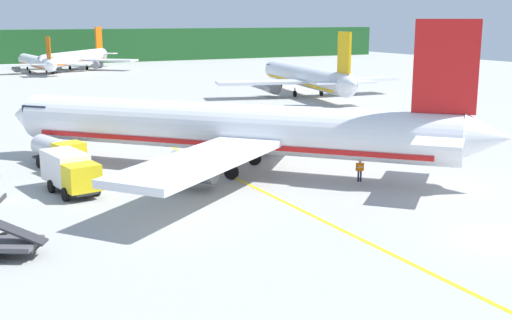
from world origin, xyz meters
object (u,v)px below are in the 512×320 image
airliner_mid_apron (307,77)px  service_truck_catering (58,151)px  service_truck_baggage (70,171)px  airliner_distant (37,62)px  airliner_foreground (232,129)px  airliner_far_taxiway (76,58)px  crew_marshaller (360,169)px

airliner_mid_apron → service_truck_catering: bearing=-143.0°
service_truck_baggage → airliner_distant: bearing=81.7°
airliner_foreground → airliner_mid_apron: airliner_foreground is taller
airliner_mid_apron → airliner_far_taxiway: bearing=106.5°
service_truck_catering → airliner_far_taxiway: bearing=76.6°
service_truck_baggage → service_truck_catering: bearing=84.6°
airliner_foreground → crew_marshaller: airliner_foreground is taller
airliner_foreground → crew_marshaller: size_ratio=20.31×
airliner_mid_apron → service_truck_catering: size_ratio=5.42×
airliner_foreground → crew_marshaller: (6.87, -7.55, -2.43)m
airliner_far_taxiway → service_truck_catering: size_ratio=4.40×
service_truck_baggage → service_truck_catering: service_truck_baggage is taller
airliner_mid_apron → airliner_far_taxiway: (-20.33, 68.61, -0.09)m
service_truck_catering → service_truck_baggage: bearing=-95.4°
airliner_distant → service_truck_catering: 98.95m
airliner_foreground → service_truck_baggage: (-12.90, -0.73, -1.84)m
airliner_foreground → service_truck_baggage: size_ratio=5.33×
service_truck_catering → airliner_mid_apron: bearing=37.0°
airliner_mid_apron → airliner_distant: (-30.02, 64.09, -0.54)m
airliner_distant → crew_marshaller: bearing=-87.8°
service_truck_baggage → crew_marshaller: size_ratio=3.81×
airliner_foreground → airliner_mid_apron: size_ratio=0.93×
airliner_foreground → airliner_distant: size_ratio=1.14×
service_truck_catering → crew_marshaller: size_ratio=4.02×
airliner_distant → service_truck_catering: bearing=-98.6°
service_truck_baggage → crew_marshaller: bearing=-19.0°
airliner_foreground → airliner_far_taxiway: size_ratio=1.15×
service_truck_catering → airliner_distant: bearing=81.4°
airliner_mid_apron → crew_marshaller: size_ratio=21.77×
airliner_far_taxiway → crew_marshaller: (-5.40, -117.31, -1.84)m
service_truck_baggage → airliner_foreground: bearing=3.3°
airliner_foreground → airliner_distant: (2.58, 105.24, -1.04)m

